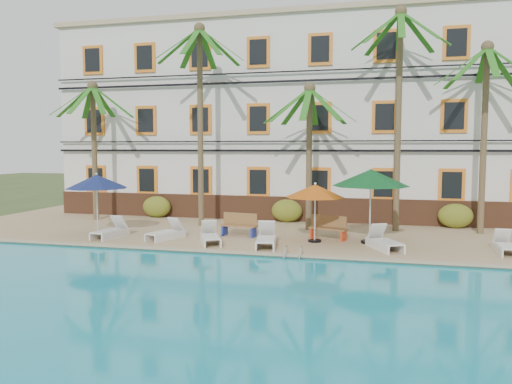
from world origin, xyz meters
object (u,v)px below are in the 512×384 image
(lounger_c, at_px, (210,236))
(lounger_f, at_px, (505,246))
(palm_d, at_px, (399,91))
(lounger_b, at_px, (166,232))
(lounger_e, at_px, (384,241))
(pool_ladder, at_px, (294,257))
(lounger_a, at_px, (111,231))
(palm_c, at_px, (309,134))
(bench_right, at_px, (329,227))
(lounger_d, at_px, (266,239))
(umbrella_green, at_px, (371,178))
(palm_b, at_px, (200,99))
(bench_left, at_px, (240,224))
(umbrella_blue, at_px, (97,182))
(palm_e, at_px, (485,111))
(palm_a, at_px, (94,130))
(umbrella_red, at_px, (315,191))

(lounger_c, bearing_deg, lounger_f, 4.38)
(palm_d, height_order, lounger_f, palm_d)
(lounger_b, height_order, lounger_e, lounger_e)
(lounger_e, bearing_deg, pool_ladder, -145.91)
(lounger_a, bearing_deg, lounger_b, 6.04)
(palm_c, relative_size, bench_right, 4.06)
(palm_c, xyz_separation_m, bench_right, (1.12, -2.21, -3.70))
(lounger_d, relative_size, lounger_e, 1.03)
(lounger_c, bearing_deg, pool_ladder, -23.88)
(lounger_d, relative_size, bench_right, 1.26)
(umbrella_green, height_order, lounger_a, umbrella_green)
(palm_b, bearing_deg, bench_left, -41.27)
(bench_right, bearing_deg, umbrella_blue, -172.77)
(lounger_c, bearing_deg, bench_left, 71.04)
(palm_e, height_order, pool_ladder, palm_e)
(palm_c, bearing_deg, bench_right, -63.17)
(umbrella_blue, height_order, lounger_e, umbrella_blue)
(palm_a, bearing_deg, bench_right, -12.58)
(palm_d, height_order, bench_left, palm_d)
(lounger_b, bearing_deg, umbrella_blue, 174.46)
(palm_b, bearing_deg, umbrella_green, -17.95)
(lounger_a, bearing_deg, lounger_d, -2.77)
(palm_b, xyz_separation_m, umbrella_blue, (-3.36, -3.22, -3.59))
(umbrella_red, distance_m, lounger_d, 2.67)
(pool_ladder, bearing_deg, umbrella_blue, 165.20)
(palm_e, height_order, bench_left, palm_e)
(umbrella_red, relative_size, lounger_d, 1.15)
(palm_e, distance_m, lounger_b, 13.84)
(lounger_e, bearing_deg, palm_b, 156.55)
(lounger_f, distance_m, bench_right, 6.20)
(palm_e, relative_size, lounger_e, 4.11)
(umbrella_red, bearing_deg, pool_ladder, -96.85)
(palm_e, bearing_deg, lounger_e, -132.02)
(palm_d, relative_size, umbrella_green, 3.31)
(palm_d, height_order, pool_ladder, palm_d)
(umbrella_blue, xyz_separation_m, umbrella_red, (8.94, 0.52, -0.25))
(umbrella_red, distance_m, bench_left, 3.49)
(umbrella_blue, distance_m, pool_ladder, 9.16)
(lounger_a, bearing_deg, palm_e, 17.59)
(palm_c, bearing_deg, umbrella_green, -44.66)
(palm_e, height_order, umbrella_red, palm_e)
(lounger_b, relative_size, lounger_e, 0.94)
(bench_left, bearing_deg, palm_d, 24.68)
(umbrella_blue, height_order, lounger_a, umbrella_blue)
(palm_a, xyz_separation_m, umbrella_red, (11.40, -3.33, -2.51))
(lounger_e, bearing_deg, umbrella_blue, 178.44)
(palm_e, xyz_separation_m, umbrella_green, (-4.45, -3.30, -2.62))
(umbrella_red, distance_m, lounger_f, 6.79)
(palm_b, relative_size, lounger_f, 5.53)
(palm_a, xyz_separation_m, palm_d, (14.47, 0.07, 1.51))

